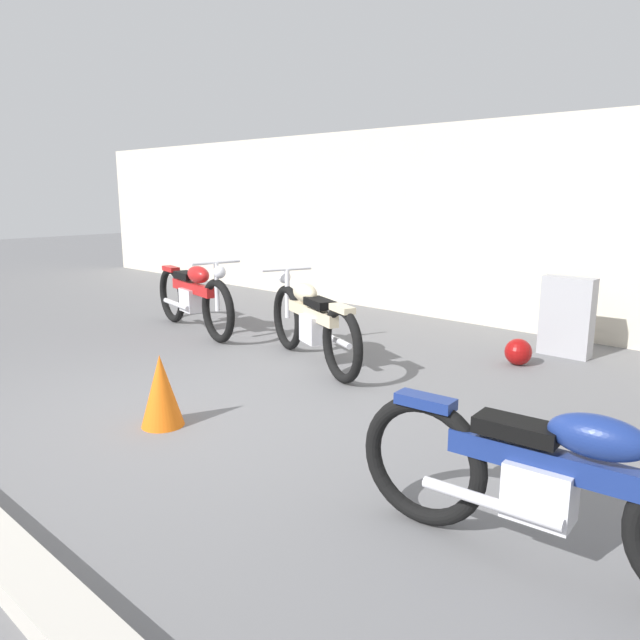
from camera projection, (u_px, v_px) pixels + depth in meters
name	position (u px, v px, depth m)	size (l,w,h in m)	color
ground_plane	(199.00, 410.00, 4.83)	(40.00, 40.00, 0.00)	slate
building_wall	(483.00, 224.00, 7.85)	(18.00, 0.30, 2.61)	beige
stone_marker	(567.00, 317.00, 6.37)	(0.53, 0.20, 0.85)	#9E9EA3
helmet	(518.00, 352.00, 6.08)	(0.27, 0.27, 0.27)	maroon
traffic_cone	(161.00, 390.00, 4.47)	(0.32, 0.32, 0.55)	orange
motorcycle_cream	(312.00, 321.00, 6.06)	(1.92, 0.95, 0.92)	black
motorcycle_red	(193.00, 296.00, 7.46)	(2.10, 0.70, 0.95)	black
motorcycle_blue	(555.00, 483.00, 2.71)	(2.00, 0.56, 0.90)	black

